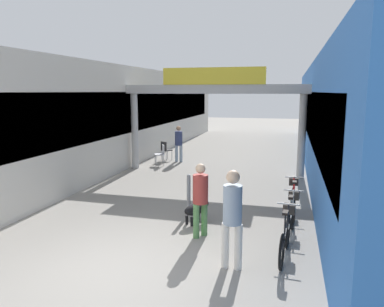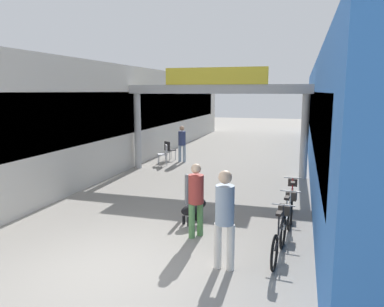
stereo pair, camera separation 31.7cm
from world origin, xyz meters
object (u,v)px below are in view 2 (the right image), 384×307
at_px(bicycle_black_nearest, 280,235).
at_px(cafe_chair_aluminium_nearer, 164,153).
at_px(pedestrian_with_dog, 196,195).
at_px(pedestrian_carrying_crate, 182,141).
at_px(bicycle_red_third, 292,200).
at_px(bollard_post_metal, 187,194).
at_px(pedestrian_companion, 225,213).
at_px(dog_on_leash, 194,209).
at_px(cafe_chair_black_farther, 169,149).
at_px(bicycle_silver_second, 287,218).

relative_size(bicycle_black_nearest, cafe_chair_aluminium_nearer, 1.90).
relative_size(pedestrian_with_dog, pedestrian_carrying_crate, 1.00).
bearing_deg(bicycle_red_third, bollard_post_metal, -167.72).
bearing_deg(pedestrian_companion, bicycle_red_third, 71.80).
relative_size(pedestrian_companion, dog_on_leash, 2.34).
bearing_deg(bollard_post_metal, cafe_chair_aluminium_nearer, 115.55).
distance_m(bicycle_black_nearest, bicycle_red_third, 2.52).
distance_m(bollard_post_metal, cafe_chair_black_farther, 7.96).
bearing_deg(bicycle_red_third, pedestrian_with_dog, -135.34).
height_order(dog_on_leash, bicycle_red_third, bicycle_red_third).
xyz_separation_m(bicycle_red_third, cafe_chair_aluminium_nearer, (-5.61, 5.60, 0.10)).
bearing_deg(bollard_post_metal, pedestrian_with_dog, -65.01).
distance_m(bicycle_black_nearest, bollard_post_metal, 3.17).
distance_m(bicycle_red_third, cafe_chair_black_farther, 8.89).
distance_m(dog_on_leash, bicycle_red_third, 2.56).
height_order(pedestrian_companion, bicycle_black_nearest, pedestrian_companion).
relative_size(pedestrian_with_dog, bicycle_red_third, 0.98).
bearing_deg(dog_on_leash, cafe_chair_black_farther, 114.04).
relative_size(pedestrian_carrying_crate, cafe_chair_black_farther, 1.86).
xyz_separation_m(pedestrian_companion, bollard_post_metal, (-1.57, 2.75, -0.51)).
relative_size(pedestrian_companion, bollard_post_metal, 1.69).
bearing_deg(bicycle_black_nearest, pedestrian_companion, -139.12).
bearing_deg(bollard_post_metal, pedestrian_carrying_crate, 108.86).
xyz_separation_m(bicycle_red_third, bollard_post_metal, (-2.66, -0.58, 0.11)).
bearing_deg(cafe_chair_aluminium_nearer, bicycle_silver_second, -51.54).
height_order(pedestrian_with_dog, pedestrian_companion, pedestrian_companion).
height_order(bicycle_black_nearest, bollard_post_metal, bollard_post_metal).
bearing_deg(bicycle_black_nearest, bollard_post_metal, 142.34).
height_order(pedestrian_carrying_crate, bicycle_red_third, pedestrian_carrying_crate).
bearing_deg(cafe_chair_black_farther, bicycle_silver_second, -54.75).
bearing_deg(pedestrian_companion, cafe_chair_black_farther, 115.09).
relative_size(pedestrian_companion, cafe_chair_aluminium_nearer, 2.07).
bearing_deg(pedestrian_with_dog, bicycle_red_third, 44.66).
bearing_deg(bollard_post_metal, bicycle_red_third, 12.28).
bearing_deg(pedestrian_carrying_crate, pedestrian_with_dog, -70.09).
xyz_separation_m(dog_on_leash, bollard_post_metal, (-0.37, 0.55, 0.20)).
height_order(dog_on_leash, bicycle_silver_second, bicycle_silver_second).
xyz_separation_m(bicycle_silver_second, cafe_chair_black_farther, (-5.75, 8.13, 0.10)).
bearing_deg(pedestrian_carrying_crate, bicycle_red_third, -51.99).
height_order(pedestrian_companion, cafe_chair_aluminium_nearer, pedestrian_companion).
bearing_deg(bollard_post_metal, bicycle_silver_second, -17.48).
bearing_deg(bicycle_silver_second, bicycle_red_third, 87.73).
bearing_deg(pedestrian_with_dog, cafe_chair_aluminium_nearer, 115.45).
xyz_separation_m(pedestrian_companion, bicycle_silver_second, (1.04, 1.93, -0.63)).
relative_size(pedestrian_carrying_crate, bollard_post_metal, 1.53).
height_order(dog_on_leash, cafe_chair_aluminium_nearer, cafe_chair_aluminium_nearer).
distance_m(pedestrian_with_dog, cafe_chair_black_farther, 9.52).
bearing_deg(pedestrian_carrying_crate, cafe_chair_aluminium_nearer, -120.81).
height_order(pedestrian_carrying_crate, cafe_chair_black_farther, pedestrian_carrying_crate).
xyz_separation_m(bicycle_black_nearest, bicycle_red_third, (0.15, 2.51, 0.00)).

